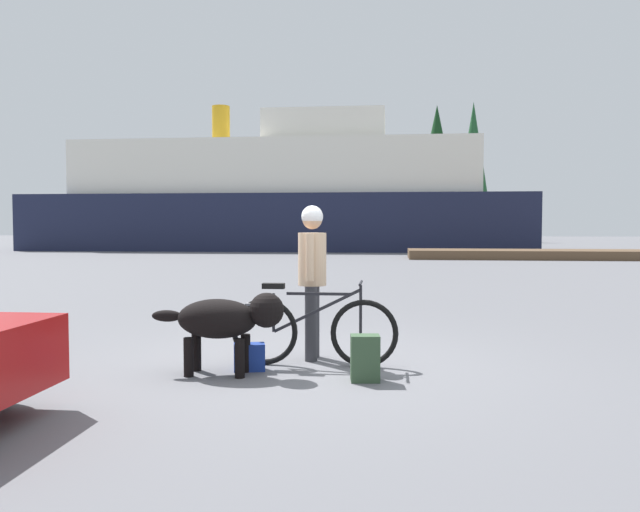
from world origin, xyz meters
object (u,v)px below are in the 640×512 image
bicycle (313,330)px  person_cyclist (312,267)px  ferry_boat (280,199)px  backpack (365,358)px  dog (226,320)px  handbag_pannier (249,357)px

bicycle → person_cyclist: (-0.05, 0.35, 0.66)m
ferry_boat → bicycle: bearing=-79.5°
backpack → ferry_boat: size_ratio=0.02×
bicycle → ferry_boat: 32.89m
dog → backpack: 1.46m
dog → handbag_pannier: size_ratio=4.30×
dog → handbag_pannier: (0.20, 0.19, -0.42)m
dog → person_cyclist: bearing=47.1°
bicycle → ferry_boat: ferry_boat is taller
backpack → handbag_pannier: bearing=165.5°
ferry_boat → handbag_pannier: bearing=-80.7°
dog → handbag_pannier: 0.50m
bicycle → ferry_boat: bearing=100.5°
person_cyclist → bicycle: bearing=-82.3°
person_cyclist → dog: bearing=-132.9°
bicycle → backpack: bicycle is taller
handbag_pannier → backpack: bearing=-14.5°
dog → backpack: (1.42, -0.13, -0.34)m
bicycle → backpack: (0.59, -0.61, -0.17)m
backpack → bicycle: bearing=134.0°
bicycle → ferry_boat: size_ratio=0.06×
person_cyclist → ferry_boat: bearing=100.5°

